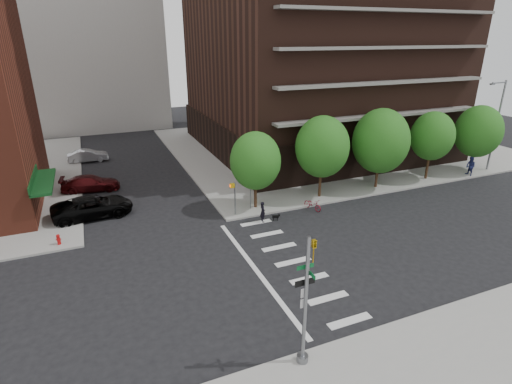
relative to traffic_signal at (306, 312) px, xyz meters
The scene contains 19 objects.
ground 7.98m from the traffic_signal, 86.42° to the left, with size 120.00×120.00×0.00m, color black.
sidewalk_ne 37.51m from the traffic_signal, 55.92° to the left, with size 39.00×33.00×0.15m, color gray.
crosswalk 8.40m from the traffic_signal, 70.35° to the left, with size 3.85×13.00×0.01m.
tree_a 16.66m from the traffic_signal, 74.39° to the left, with size 4.00×4.00×5.90m.
tree_b 19.20m from the traffic_signal, 56.79° to the left, with size 4.50×4.50×6.65m.
tree_c 23.02m from the traffic_signal, 44.16° to the left, with size 5.00×5.00×6.80m.
tree_d 27.63m from the traffic_signal, 35.44° to the left, with size 4.00×4.00×6.20m.
tree_e 32.69m from the traffic_signal, 29.33° to the left, with size 4.50×4.50×6.35m.
traffic_signal is the anchor object (origin of this frame).
pedestrian_signal 15.69m from the traffic_signal, 79.76° to the left, with size 2.18×0.67×2.60m.
fire_hydrant 18.42m from the traffic_signal, 123.26° to the left, with size 0.24×0.24×0.73m.
streetlamp 34.21m from the traffic_signal, 27.39° to the left, with size 2.14×0.22×9.00m.
parked_car_black 20.98m from the traffic_signal, 111.72° to the left, with size 5.93×2.73×1.65m, color black.
parked_car_maroon 26.61m from the traffic_signal, 106.94° to the left, with size 4.98×2.03×1.45m, color #450C0F.
parked_car_silver 36.00m from the traffic_signal, 102.42° to the left, with size 4.20×1.47×1.38m, color #ACAEB3.
scooter 16.59m from the traffic_signal, 58.33° to the left, with size 0.62×1.78×0.93m, color maroon.
dog_walker 14.20m from the traffic_signal, 73.44° to the left, with size 0.39×0.59×1.62m, color black.
dog 14.43m from the traffic_signal, 69.28° to the left, with size 0.59×0.35×0.50m.
pedestrian_far 31.02m from the traffic_signal, 28.95° to the left, with size 0.71×0.91×1.88m, color navy.
Camera 1 is at (-7.46, -18.96, 13.17)m, focal length 28.00 mm.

